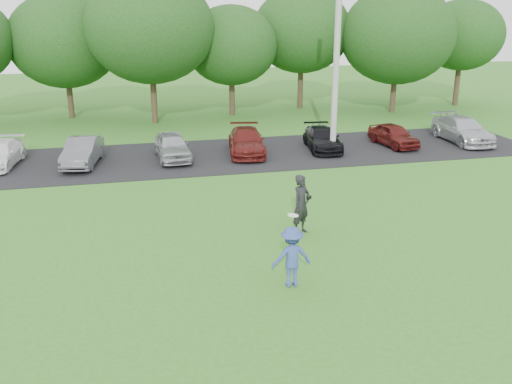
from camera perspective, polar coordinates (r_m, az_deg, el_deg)
ground at (r=15.07m, az=3.08°, el=-8.82°), size 100.00×100.00×0.00m
parking_lot at (r=27.01m, az=-4.62°, el=3.62°), size 32.00×6.50×0.03m
utility_pole at (r=26.60m, az=8.11°, el=14.25°), size 0.28×0.28×10.07m
frisbee_player at (r=14.49m, az=3.58°, el=-6.47°), size 1.05×0.62×1.95m
camera_bystander at (r=17.70m, az=4.56°, el=-1.24°), size 0.83×0.76×1.90m
parked_cars at (r=26.83m, az=-3.77°, el=4.85°), size 27.99×4.60×1.25m
tree_row at (r=36.05m, az=-4.83°, el=15.22°), size 42.39×9.85×8.64m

